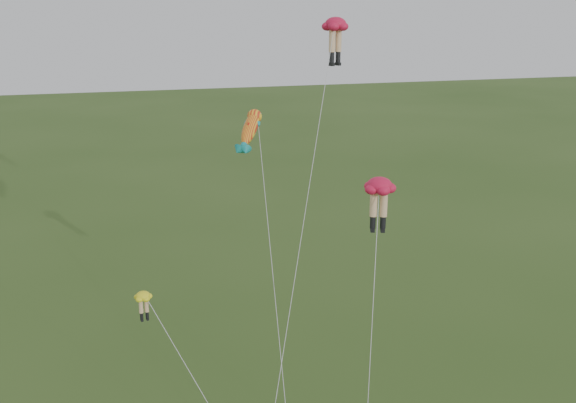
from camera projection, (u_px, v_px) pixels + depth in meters
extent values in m
ellipsoid|color=red|center=(336.00, 24.00, 37.15)|extent=(2.11, 2.11, 0.81)
cylinder|color=#F3C08F|center=(332.00, 41.00, 37.29)|extent=(0.36, 0.36, 1.24)
cylinder|color=black|center=(332.00, 57.00, 37.56)|extent=(0.28, 0.28, 0.62)
cube|color=black|center=(332.00, 64.00, 37.68)|extent=(0.32, 0.41, 0.18)
cylinder|color=#F3C08F|center=(338.00, 41.00, 37.58)|extent=(0.36, 0.36, 1.24)
cylinder|color=black|center=(338.00, 57.00, 37.85)|extent=(0.28, 0.28, 0.62)
cube|color=black|center=(338.00, 64.00, 37.96)|extent=(0.32, 0.41, 0.18)
cylinder|color=silver|center=(303.00, 227.00, 33.17)|extent=(7.74, 12.84, 20.70)
ellipsoid|color=red|center=(379.00, 185.00, 30.96)|extent=(2.06, 2.06, 0.81)
cylinder|color=#F3C08F|center=(374.00, 204.00, 31.26)|extent=(0.36, 0.36, 1.24)
cylinder|color=black|center=(373.00, 222.00, 31.53)|extent=(0.28, 0.28, 0.62)
cube|color=black|center=(372.00, 230.00, 31.65)|extent=(0.31, 0.41, 0.18)
cylinder|color=#F3C08F|center=(384.00, 204.00, 31.23)|extent=(0.36, 0.36, 1.24)
cylinder|color=black|center=(383.00, 222.00, 31.50)|extent=(0.28, 0.28, 0.62)
cube|color=black|center=(383.00, 230.00, 31.62)|extent=(0.31, 0.41, 0.18)
cylinder|color=silver|center=(372.00, 327.00, 30.37)|extent=(2.26, 4.70, 13.39)
ellipsoid|color=yellow|center=(143.00, 296.00, 29.81)|extent=(1.01, 1.01, 0.43)
cylinder|color=#F3C08F|center=(141.00, 306.00, 29.90)|extent=(0.19, 0.19, 0.66)
cylinder|color=black|center=(142.00, 316.00, 30.05)|extent=(0.15, 0.15, 0.33)
cube|color=black|center=(142.00, 320.00, 30.11)|extent=(0.14, 0.21, 0.10)
cylinder|color=#F3C08F|center=(147.00, 305.00, 30.01)|extent=(0.19, 0.19, 0.66)
cylinder|color=black|center=(147.00, 315.00, 30.16)|extent=(0.15, 0.15, 0.33)
cube|color=black|center=(147.00, 319.00, 30.22)|extent=(0.14, 0.21, 0.10)
cylinder|color=silver|center=(200.00, 390.00, 29.60)|extent=(4.44, 4.29, 8.60)
ellipsoid|color=yellow|center=(251.00, 127.00, 36.92)|extent=(2.25, 2.86, 2.36)
sphere|color=yellow|center=(251.00, 127.00, 36.92)|extent=(1.43, 1.54, 1.26)
cone|color=teal|center=(251.00, 127.00, 36.92)|extent=(1.20, 1.35, 1.22)
cone|color=teal|center=(251.00, 127.00, 36.92)|extent=(1.20, 1.35, 1.22)
cone|color=teal|center=(251.00, 127.00, 36.92)|extent=(0.68, 0.76, 0.68)
cone|color=teal|center=(251.00, 127.00, 36.92)|extent=(0.68, 0.76, 0.68)
cone|color=red|center=(251.00, 127.00, 36.92)|extent=(0.72, 0.78, 0.66)
cylinder|color=silver|center=(270.00, 287.00, 33.32)|extent=(0.92, 12.21, 14.61)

